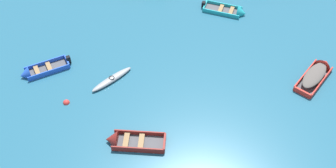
{
  "coord_description": "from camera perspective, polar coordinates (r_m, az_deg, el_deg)",
  "views": [
    {
      "loc": [
        0.16,
        2.68,
        23.07
      ],
      "look_at": [
        0.0,
        23.67,
        0.15
      ],
      "focal_mm": 45.25,
      "sensor_mm": 36.0,
      "label": 1
    }
  ],
  "objects": [
    {
      "name": "kayak_grey_outer_left",
      "position": [
        31.67,
        -7.58,
        0.65
      ],
      "size": [
        3.01,
        2.89,
        0.34
      ],
      "color": "gray",
      "rests_on": "ground_plane"
    },
    {
      "name": "rowboat_turquoise_near_left",
      "position": [
        37.79,
        8.79,
        9.61
      ],
      "size": [
        3.98,
        2.38,
        1.23
      ],
      "color": "#4C4C51",
      "rests_on": "ground_plane"
    },
    {
      "name": "rowboat_maroon_outer_right",
      "position": [
        27.99,
        -5.98,
        -7.62
      ],
      "size": [
        3.99,
        1.61,
        1.25
      ],
      "color": "#4C4C51",
      "rests_on": "ground_plane"
    },
    {
      "name": "mooring_buoy_between_boats_left",
      "position": [
        30.94,
        -13.52,
        -2.47
      ],
      "size": [
        0.47,
        0.47,
        0.47
      ],
      "primitive_type": "sphere",
      "color": "red",
      "rests_on": "ground_plane"
    },
    {
      "name": "rowboat_red_near_camera",
      "position": [
        33.61,
        19.52,
        1.54
      ],
      "size": [
        3.61,
        4.09,
        1.28
      ],
      "color": "#4C4C51",
      "rests_on": "ground_plane"
    },
    {
      "name": "rowboat_blue_center",
      "position": [
        33.41,
        -17.33,
        1.62
      ],
      "size": [
        3.79,
        2.66,
        1.1
      ],
      "color": "#4C4C51",
      "rests_on": "ground_plane"
    }
  ]
}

